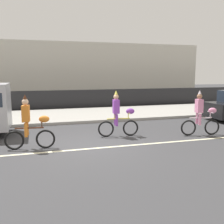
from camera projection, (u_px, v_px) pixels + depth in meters
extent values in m
plane|color=#38383A|center=(87.00, 145.00, 9.65)|extent=(80.00, 80.00, 0.00)
cube|color=beige|center=(90.00, 149.00, 9.17)|extent=(36.00, 0.14, 0.01)
cube|color=#9E9B93|center=(67.00, 115.00, 15.80)|extent=(60.00, 5.00, 0.15)
cube|color=black|center=(62.00, 100.00, 18.46)|extent=(40.00, 0.08, 1.40)
cube|color=beige|center=(51.00, 72.00, 26.28)|extent=(28.00, 8.00, 5.29)
torus|color=black|center=(46.00, 139.00, 9.19)|extent=(0.67, 0.14, 0.67)
torus|color=black|center=(14.00, 140.00, 9.00)|extent=(0.67, 0.14, 0.67)
cylinder|color=#4C2614|center=(29.00, 128.00, 9.03)|extent=(0.97, 0.15, 0.05)
cylinder|color=#4C2614|center=(25.00, 126.00, 8.99)|extent=(0.04, 0.04, 0.18)
cylinder|color=#4C2614|center=(42.00, 124.00, 9.09)|extent=(0.04, 0.04, 0.23)
cylinder|color=#4C2614|center=(42.00, 121.00, 9.07)|extent=(0.08, 0.50, 0.03)
ellipsoid|color=orange|center=(44.00, 119.00, 9.08)|extent=(0.38, 0.24, 0.24)
cube|color=orange|center=(26.00, 114.00, 8.94)|extent=(0.27, 0.34, 0.56)
sphere|color=beige|center=(25.00, 102.00, 8.88)|extent=(0.22, 0.22, 0.22)
cone|color=#4C2614|center=(25.00, 97.00, 8.85)|extent=(0.14, 0.14, 0.16)
cylinder|color=orange|center=(26.00, 130.00, 8.88)|extent=(0.11, 0.11, 0.48)
cylinder|color=orange|center=(27.00, 128.00, 9.16)|extent=(0.11, 0.11, 0.48)
torus|color=black|center=(131.00, 128.00, 11.00)|extent=(0.67, 0.13, 0.67)
torus|color=black|center=(106.00, 129.00, 10.81)|extent=(0.67, 0.13, 0.67)
cylinder|color=#E5D84C|center=(118.00, 119.00, 10.84)|extent=(0.97, 0.14, 0.05)
cylinder|color=#E5D84C|center=(115.00, 117.00, 10.80)|extent=(0.04, 0.04, 0.18)
cylinder|color=#E5D84C|center=(128.00, 116.00, 10.90)|extent=(0.04, 0.04, 0.23)
cylinder|color=#E5D84C|center=(128.00, 113.00, 10.89)|extent=(0.08, 0.50, 0.03)
ellipsoid|color=purple|center=(130.00, 111.00, 10.89)|extent=(0.38, 0.23, 0.24)
cube|color=purple|center=(116.00, 107.00, 10.75)|extent=(0.27, 0.34, 0.56)
sphere|color=tan|center=(116.00, 97.00, 10.69)|extent=(0.22, 0.22, 0.22)
cone|color=#E5D84C|center=(116.00, 92.00, 10.66)|extent=(0.14, 0.14, 0.16)
cylinder|color=purple|center=(117.00, 120.00, 10.69)|extent=(0.11, 0.11, 0.48)
cylinder|color=purple|center=(115.00, 119.00, 10.97)|extent=(0.11, 0.11, 0.48)
torus|color=black|center=(212.00, 127.00, 11.17)|extent=(0.67, 0.18, 0.67)
torus|color=black|center=(188.00, 128.00, 11.04)|extent=(0.67, 0.18, 0.67)
cylinder|color=silver|center=(201.00, 118.00, 11.04)|extent=(0.96, 0.20, 0.05)
cylinder|color=silver|center=(197.00, 116.00, 11.01)|extent=(0.04, 0.04, 0.18)
cylinder|color=silver|center=(210.00, 115.00, 11.08)|extent=(0.04, 0.04, 0.23)
cylinder|color=silver|center=(210.00, 112.00, 11.06)|extent=(0.11, 0.50, 0.03)
ellipsoid|color=pink|center=(212.00, 111.00, 11.06)|extent=(0.39, 0.25, 0.24)
cube|color=pink|center=(199.00, 106.00, 10.95)|extent=(0.29, 0.35, 0.56)
sphere|color=#9E7051|center=(200.00, 96.00, 10.89)|extent=(0.22, 0.22, 0.22)
cone|color=silver|center=(200.00, 92.00, 10.87)|extent=(0.14, 0.14, 0.16)
cylinder|color=pink|center=(200.00, 119.00, 10.90)|extent=(0.11, 0.11, 0.48)
cylinder|color=pink|center=(197.00, 118.00, 11.17)|extent=(0.11, 0.11, 0.48)
cylinder|color=black|center=(213.00, 113.00, 15.21)|extent=(0.60, 0.20, 0.60)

